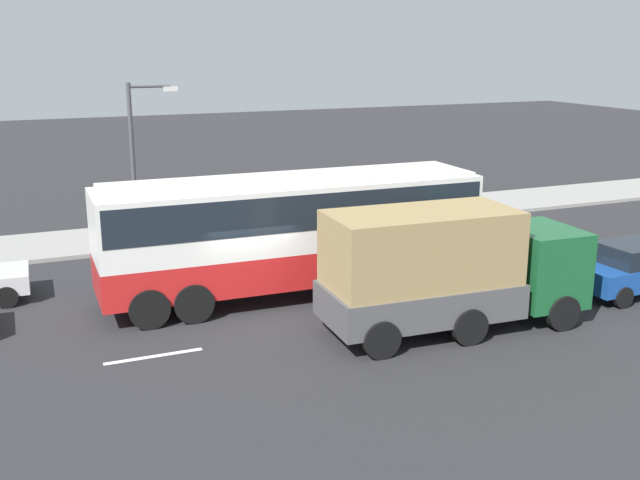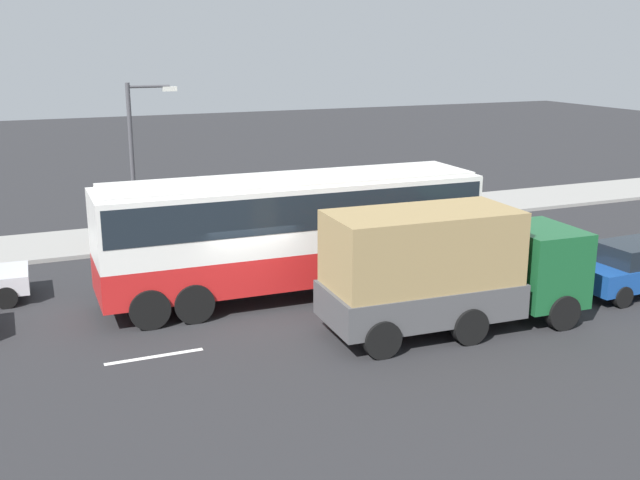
{
  "view_description": "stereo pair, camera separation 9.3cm",
  "coord_description": "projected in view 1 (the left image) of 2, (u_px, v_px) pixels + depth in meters",
  "views": [
    {
      "loc": [
        -6.08,
        -19.66,
        7.44
      ],
      "look_at": [
        2.6,
        0.8,
        1.58
      ],
      "focal_mm": 42.35,
      "sensor_mm": 36.0,
      "label": 1
    },
    {
      "loc": [
        -6.17,
        -19.62,
        7.44
      ],
      "look_at": [
        2.6,
        0.8,
        1.58
      ],
      "focal_mm": 42.35,
      "sensor_mm": 36.0,
      "label": 2
    }
  ],
  "objects": [
    {
      "name": "pedestrian_near_curb",
      "position": [
        100.0,
        219.0,
        27.85
      ],
      "size": [
        0.32,
        0.32,
        1.66
      ],
      "rotation": [
        0.0,
        0.0,
        3.61
      ],
      "color": "brown",
      "rests_on": "sidewalk_curb"
    },
    {
      "name": "sidewalk_curb",
      "position": [
        177.0,
        234.0,
        29.86
      ],
      "size": [
        80.0,
        4.0,
        0.15
      ],
      "primitive_type": "cube",
      "color": "gray",
      "rests_on": "ground_plane"
    },
    {
      "name": "street_lamp",
      "position": [
        138.0,
        152.0,
        26.87
      ],
      "size": [
        1.8,
        0.24,
        5.91
      ],
      "color": "#47474C",
      "rests_on": "sidewalk_curb"
    },
    {
      "name": "ground_plane",
      "position": [
        248.0,
        309.0,
        21.69
      ],
      "size": [
        120.0,
        120.0,
        0.0
      ],
      "primitive_type": "plane",
      "color": "#28282B"
    },
    {
      "name": "cargo_truck",
      "position": [
        448.0,
        267.0,
        19.74
      ],
      "size": [
        7.19,
        2.85,
        3.28
      ],
      "rotation": [
        0.0,
        0.0,
        -0.04
      ],
      "color": "#19592D",
      "rests_on": "ground_plane"
    },
    {
      "name": "lane_centreline",
      "position": [
        384.0,
        320.0,
        20.79
      ],
      "size": [
        37.9,
        0.16,
        0.01
      ],
      "color": "white",
      "rests_on": "ground_plane"
    },
    {
      "name": "coach_bus",
      "position": [
        292.0,
        223.0,
        22.37
      ],
      "size": [
        11.5,
        3.0,
        3.59
      ],
      "rotation": [
        0.0,
        0.0,
        -0.02
      ],
      "color": "red",
      "rests_on": "ground_plane"
    }
  ]
}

